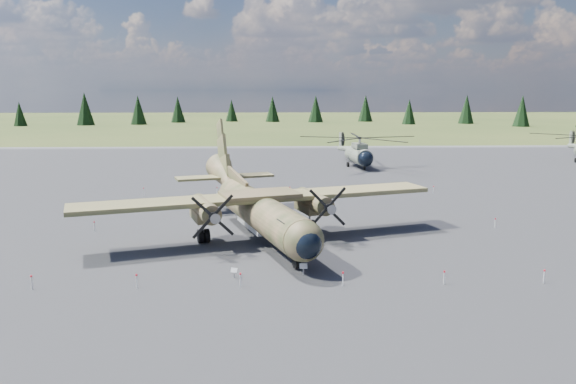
{
  "coord_description": "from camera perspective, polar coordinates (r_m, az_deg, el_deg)",
  "views": [
    {
      "loc": [
        -2.32,
        -44.8,
        11.31
      ],
      "look_at": [
        -0.69,
        2.0,
        2.81
      ],
      "focal_mm": 35.0,
      "sensor_mm": 36.0,
      "label": 1
    }
  ],
  "objects": [
    {
      "name": "info_placard_left",
      "position": [
        34.76,
        -5.5,
        -8.02
      ],
      "size": [
        0.44,
        0.29,
        0.63
      ],
      "rotation": [
        0.0,
        0.0,
        -0.33
      ],
      "color": "gray",
      "rests_on": "ground"
    },
    {
      "name": "helicopter_near",
      "position": [
        83.6,
        7.19,
        4.68
      ],
      "size": [
        20.18,
        22.33,
        4.59
      ],
      "rotation": [
        0.0,
        0.0,
        0.13
      ],
      "color": "slate",
      "rests_on": "ground"
    },
    {
      "name": "barrier_fence",
      "position": [
        46.05,
        0.37,
        -3.28
      ],
      "size": [
        33.12,
        29.62,
        0.85
      ],
      "color": "silver",
      "rests_on": "ground"
    },
    {
      "name": "ground",
      "position": [
        46.27,
        0.94,
        -3.86
      ],
      "size": [
        500.0,
        500.0,
        0.0
      ],
      "primitive_type": "plane",
      "color": "#505525",
      "rests_on": "ground"
    },
    {
      "name": "treeline",
      "position": [
        45.53,
        -2.25,
        1.98
      ],
      "size": [
        329.14,
        334.87,
        10.97
      ],
      "color": "black",
      "rests_on": "ground"
    },
    {
      "name": "info_placard_right",
      "position": [
        35.09,
        1.58,
        -7.65
      ],
      "size": [
        0.48,
        0.2,
        0.76
      ],
      "rotation": [
        0.0,
        0.0,
        -0.0
      ],
      "color": "gray",
      "rests_on": "ground"
    },
    {
      "name": "transport_plane",
      "position": [
        43.8,
        -3.26,
        -1.15
      ],
      "size": [
        27.4,
        24.41,
        9.19
      ],
      "rotation": [
        0.0,
        0.0,
        0.31
      ],
      "color": "#3B4224",
      "rests_on": "ground"
    },
    {
      "name": "apron",
      "position": [
        56.01,
        0.42,
        -1.36
      ],
      "size": [
        120.0,
        120.0,
        0.04
      ],
      "primitive_type": "cube",
      "color": "slate",
      "rests_on": "ground"
    }
  ]
}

